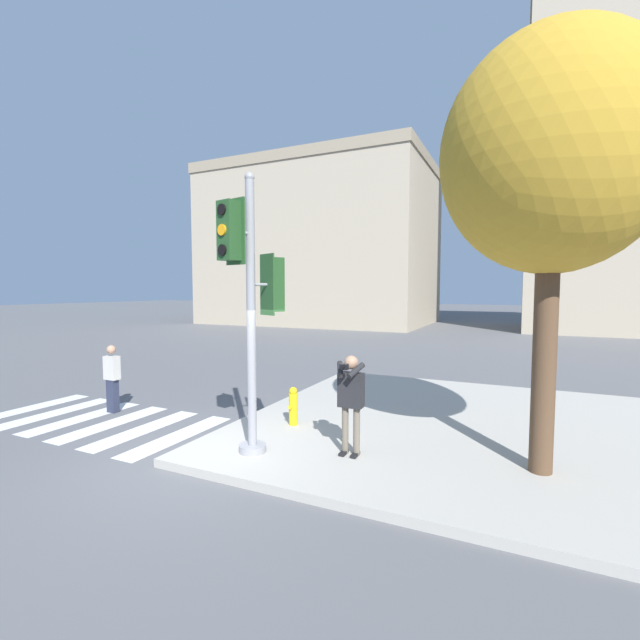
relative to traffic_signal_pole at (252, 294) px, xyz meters
name	(u,v)px	position (x,y,z in m)	size (l,w,h in m)	color
ground_plane	(200,461)	(-0.78, -0.42, -2.77)	(160.00, 160.00, 0.00)	#5B5B5E
sidewalk_corner	(450,425)	(2.72, 3.08, -2.70)	(8.00, 8.00, 0.14)	#ADA89E
crosswalk_stripes	(97,420)	(-4.29, 0.36, -2.76)	(5.11, 2.65, 0.01)	silver
traffic_signal_pole	(252,294)	(0.00, 0.00, 0.00)	(0.66, 1.16, 4.56)	#939399
person_photographer	(351,395)	(1.49, 0.59, -1.64)	(0.50, 0.53, 1.63)	black
pedestrian_distant	(112,377)	(-4.52, 0.95, -1.94)	(0.34, 0.20, 1.56)	#282D42
street_tree	(552,156)	(4.28, 1.17, 1.94)	(3.07, 3.07, 6.29)	brown
fire_hydrant	(293,406)	(-0.09, 1.54, -2.25)	(0.17, 0.23, 0.76)	yellow
building_left	(322,246)	(-11.64, 27.70, 3.74)	(18.10, 12.24, 13.00)	tan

